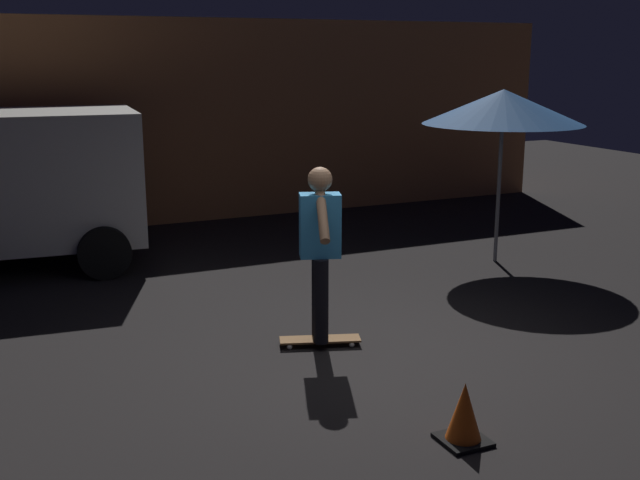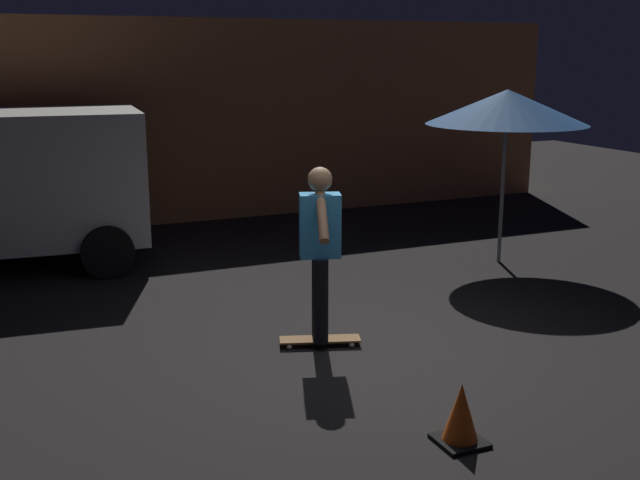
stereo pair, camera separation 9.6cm
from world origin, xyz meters
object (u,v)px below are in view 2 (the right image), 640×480
(patio_umbrella, at_px, (507,107))
(skater, at_px, (320,241))
(traffic_cone, at_px, (461,416))
(skateboard_ridden, at_px, (320,340))

(patio_umbrella, relative_size, skater, 1.38)
(patio_umbrella, xyz_separation_m, traffic_cone, (-3.33, -4.07, -1.86))
(patio_umbrella, height_order, skater, patio_umbrella)
(skateboard_ridden, xyz_separation_m, traffic_cone, (0.14, -2.19, 0.16))
(patio_umbrella, distance_m, traffic_cone, 5.58)
(skater, relative_size, traffic_cone, 3.63)
(patio_umbrella, bearing_deg, traffic_cone, -129.32)
(skateboard_ridden, bearing_deg, skater, 116.57)
(patio_umbrella, height_order, skateboard_ridden, patio_umbrella)
(skater, distance_m, traffic_cone, 2.35)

